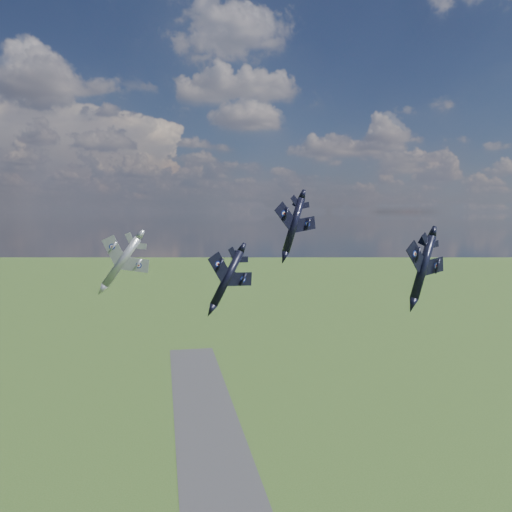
{
  "coord_description": "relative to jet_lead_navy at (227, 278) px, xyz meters",
  "views": [
    {
      "loc": [
        -17.82,
        -77.32,
        91.11
      ],
      "look_at": [
        -1.32,
        10.13,
        83.23
      ],
      "focal_mm": 35.0,
      "sensor_mm": 36.0,
      "label": 1
    }
  ],
  "objects": [
    {
      "name": "jet_lead_navy",
      "position": [
        0.0,
        0.0,
        0.0
      ],
      "size": [
        13.94,
        16.05,
        7.34
      ],
      "primitive_type": null,
      "rotation": [
        0.0,
        0.54,
        0.38
      ],
      "color": "black"
    },
    {
      "name": "jet_left_silver",
      "position": [
        -18.46,
        24.93,
        0.58
      ],
      "size": [
        13.88,
        17.91,
        9.59
      ],
      "primitive_type": null,
      "rotation": [
        0.0,
        0.63,
        -0.16
      ],
      "color": "gray"
    },
    {
      "name": "jet_high_navy",
      "position": [
        16.38,
        19.83,
        7.97
      ],
      "size": [
        17.1,
        19.39,
        7.07
      ],
      "primitive_type": null,
      "rotation": [
        0.0,
        0.35,
        0.38
      ],
      "color": "black"
    },
    {
      "name": "jet_right_navy",
      "position": [
        27.08,
        -13.12,
        2.64
      ],
      "size": [
        14.28,
        16.08,
        6.14
      ],
      "primitive_type": null,
      "rotation": [
        0.0,
        0.39,
        0.4
      ],
      "color": "black"
    }
  ]
}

